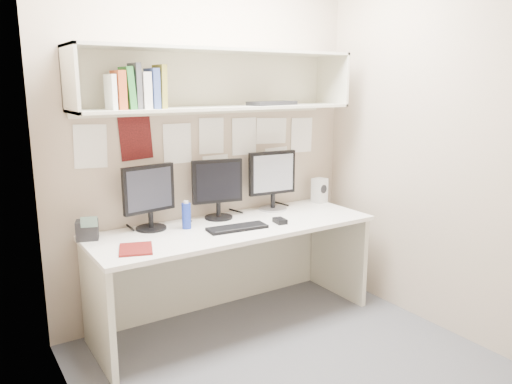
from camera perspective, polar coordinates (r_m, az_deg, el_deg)
floor at (r=3.27m, az=3.58°, el=-18.89°), size 2.40×2.00×0.01m
wall_back at (r=3.67m, az=-5.43°, el=6.10°), size 2.40×0.02×2.60m
wall_front at (r=2.12m, az=20.19°, el=0.84°), size 2.40×0.02×2.60m
wall_left at (r=2.33m, az=-20.54°, el=1.79°), size 0.02×2.00×2.60m
wall_right at (r=3.67m, az=19.26°, el=5.45°), size 0.02×2.00×2.60m
desk at (r=3.60m, az=-2.53°, el=-9.36°), size 2.00×0.70×0.73m
overhead_hutch at (r=3.53m, az=-4.50°, el=12.69°), size 2.00×0.38×0.40m
pinned_papers at (r=3.67m, az=-5.37°, el=5.31°), size 1.92×0.01×0.48m
monitor_left at (r=3.40m, az=-12.11°, el=-0.26°), size 0.38×0.21×0.44m
monitor_center at (r=3.61m, az=-4.42°, el=0.66°), size 0.37×0.20×0.43m
monitor_right at (r=3.85m, az=1.88°, el=1.61°), size 0.39×0.22×0.46m
keyboard at (r=3.38m, az=-2.16°, el=-4.11°), size 0.42×0.19×0.02m
mouse at (r=3.52m, az=2.75°, el=-3.31°), size 0.08×0.12×0.03m
speaker at (r=4.14m, az=7.27°, el=0.19°), size 0.12×0.12×0.20m
blue_bottle at (r=3.40m, az=-7.96°, el=-2.67°), size 0.06×0.06×0.19m
maroon_notebook at (r=3.05m, az=-13.57°, el=-6.35°), size 0.26×0.28×0.01m
desk_phone at (r=3.32m, az=-18.72°, el=-4.11°), size 0.16×0.15×0.16m
book_stack at (r=3.19m, az=-13.47°, el=11.40°), size 0.34×0.17×0.28m
hutch_tray at (r=3.67m, az=1.87°, el=10.11°), size 0.41×0.22×0.03m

